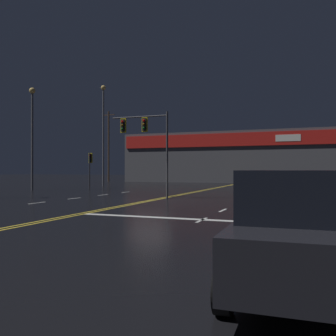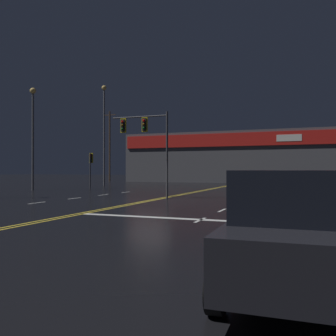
{
  "view_description": "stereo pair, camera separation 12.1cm",
  "coord_description": "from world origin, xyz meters",
  "px_view_note": "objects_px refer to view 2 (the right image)",
  "views": [
    {
      "loc": [
        9.17,
        -20.71,
        1.89
      ],
      "look_at": [
        0.0,
        3.2,
        2.0
      ],
      "focal_mm": 40.0,
      "sensor_mm": 36.0,
      "label": 1
    },
    {
      "loc": [
        9.28,
        -20.67,
        1.89
      ],
      "look_at": [
        0.0,
        3.2,
        2.0
      ],
      "focal_mm": 40.0,
      "sensor_mm": 36.0,
      "label": 2
    }
  ],
  "objects_px": {
    "streetlight_far_right": "(104,124)",
    "parked_car": "(292,229)",
    "streetlight_near_right": "(33,125)",
    "traffic_signal_median": "(144,133)",
    "traffic_signal_corner_northwest": "(91,162)"
  },
  "relations": [
    {
      "from": "streetlight_near_right",
      "to": "parked_car",
      "type": "relative_size",
      "value": 2.17
    },
    {
      "from": "traffic_signal_median",
      "to": "streetlight_far_right",
      "type": "height_order",
      "value": "streetlight_far_right"
    },
    {
      "from": "parked_car",
      "to": "streetlight_near_right",
      "type": "bearing_deg",
      "value": 138.16
    },
    {
      "from": "streetlight_near_right",
      "to": "parked_car",
      "type": "distance_m",
      "value": 32.2
    },
    {
      "from": "traffic_signal_corner_northwest",
      "to": "parked_car",
      "type": "relative_size",
      "value": 0.82
    },
    {
      "from": "streetlight_far_right",
      "to": "parked_car",
      "type": "bearing_deg",
      "value": -54.67
    },
    {
      "from": "traffic_signal_median",
      "to": "streetlight_near_right",
      "type": "bearing_deg",
      "value": 160.82
    },
    {
      "from": "traffic_signal_median",
      "to": "streetlight_far_right",
      "type": "distance_m",
      "value": 19.6
    },
    {
      "from": "traffic_signal_corner_northwest",
      "to": "streetlight_near_right",
      "type": "relative_size",
      "value": 0.38
    },
    {
      "from": "streetlight_near_right",
      "to": "streetlight_far_right",
      "type": "relative_size",
      "value": 0.8
    },
    {
      "from": "traffic_signal_median",
      "to": "streetlight_near_right",
      "type": "height_order",
      "value": "streetlight_near_right"
    },
    {
      "from": "traffic_signal_corner_northwest",
      "to": "parked_car",
      "type": "bearing_deg",
      "value": -51.53
    },
    {
      "from": "streetlight_near_right",
      "to": "parked_car",
      "type": "xyz_separation_m",
      "value": [
        23.69,
        -21.21,
        -5.06
      ]
    },
    {
      "from": "traffic_signal_corner_northwest",
      "to": "traffic_signal_median",
      "type": "bearing_deg",
      "value": -41.89
    },
    {
      "from": "traffic_signal_median",
      "to": "parked_car",
      "type": "xyz_separation_m",
      "value": [
        10.26,
        -16.54,
        -3.39
      ]
    }
  ]
}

